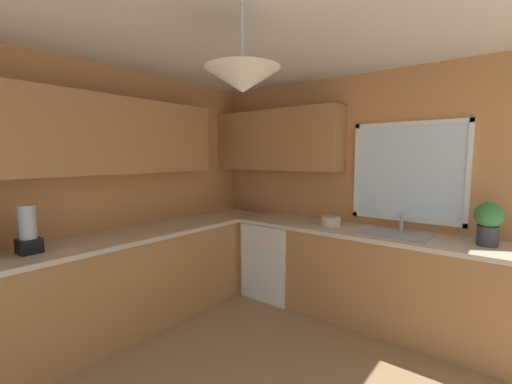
{
  "coord_description": "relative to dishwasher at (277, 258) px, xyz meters",
  "views": [
    {
      "loc": [
        1.29,
        -1.51,
        1.61
      ],
      "look_at": [
        -0.56,
        0.83,
        1.3
      ],
      "focal_mm": 23.61,
      "sensor_mm": 36.0,
      "label": 1
    }
  ],
  "objects": [
    {
      "name": "room_shell",
      "position": [
        0.07,
        -1.1,
        1.37
      ],
      "size": [
        3.84,
        4.1,
        2.53
      ],
      "color": "#C6844C",
      "rests_on": "ground_plane"
    },
    {
      "name": "counter_run_left",
      "position": [
        -0.66,
        -1.65,
        0.02
      ],
      "size": [
        0.65,
        3.71,
        0.9
      ],
      "color": "#AD7542",
      "rests_on": "ground_plane"
    },
    {
      "name": "counter_run_back",
      "position": [
        1.1,
        0.03,
        0.02
      ],
      "size": [
        2.93,
        0.65,
        0.9
      ],
      "color": "#AD7542",
      "rests_on": "ground_plane"
    },
    {
      "name": "dishwasher",
      "position": [
        0.0,
        0.0,
        0.0
      ],
      "size": [
        0.6,
        0.6,
        0.85
      ],
      "primitive_type": "cube",
      "color": "white",
      "rests_on": "ground_plane"
    },
    {
      "name": "sink_assembly",
      "position": [
        1.31,
        0.04,
        0.48
      ],
      "size": [
        0.59,
        0.4,
        0.19
      ],
      "color": "#9EA0A5",
      "rests_on": "counter_run_back"
    },
    {
      "name": "potted_plant",
      "position": [
        2.0,
        0.08,
        0.67
      ],
      "size": [
        0.21,
        0.21,
        0.35
      ],
      "color": "#38383D",
      "rests_on": "counter_run_back"
    },
    {
      "name": "bowl",
      "position": [
        0.65,
        0.03,
        0.52
      ],
      "size": [
        0.2,
        0.2,
        0.09
      ],
      "primitive_type": "cylinder",
      "color": "beige",
      "rests_on": "counter_run_back"
    },
    {
      "name": "blender_appliance",
      "position": [
        -0.66,
        -2.29,
        0.63
      ],
      "size": [
        0.15,
        0.15,
        0.36
      ],
      "color": "black",
      "rests_on": "counter_run_left"
    }
  ]
}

